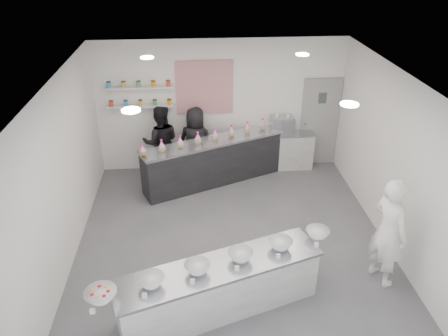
# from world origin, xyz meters

# --- Properties ---
(floor) EXTENTS (6.00, 6.00, 0.00)m
(floor) POSITION_xyz_m (0.00, 0.00, 0.00)
(floor) COLOR #515156
(floor) RESTS_ON ground
(ceiling) EXTENTS (6.00, 6.00, 0.00)m
(ceiling) POSITION_xyz_m (0.00, 0.00, 3.00)
(ceiling) COLOR white
(ceiling) RESTS_ON floor
(back_wall) EXTENTS (5.50, 0.00, 5.50)m
(back_wall) POSITION_xyz_m (0.00, 3.00, 1.50)
(back_wall) COLOR white
(back_wall) RESTS_ON floor
(left_wall) EXTENTS (0.00, 6.00, 6.00)m
(left_wall) POSITION_xyz_m (-2.75, 0.00, 1.50)
(left_wall) COLOR white
(left_wall) RESTS_ON floor
(right_wall) EXTENTS (0.00, 6.00, 6.00)m
(right_wall) POSITION_xyz_m (2.75, 0.00, 1.50)
(right_wall) COLOR white
(right_wall) RESTS_ON floor
(back_door) EXTENTS (0.88, 0.04, 2.10)m
(back_door) POSITION_xyz_m (2.30, 2.97, 1.05)
(back_door) COLOR gray
(back_door) RESTS_ON floor
(pattern_panel) EXTENTS (1.25, 0.03, 1.20)m
(pattern_panel) POSITION_xyz_m (-0.35, 2.98, 1.95)
(pattern_panel) COLOR #A31B2C
(pattern_panel) RESTS_ON back_wall
(jar_shelf_lower) EXTENTS (1.45, 0.22, 0.04)m
(jar_shelf_lower) POSITION_xyz_m (-1.75, 2.90, 1.60)
(jar_shelf_lower) COLOR silver
(jar_shelf_lower) RESTS_ON back_wall
(jar_shelf_upper) EXTENTS (1.45, 0.22, 0.04)m
(jar_shelf_upper) POSITION_xyz_m (-1.75, 2.90, 2.02)
(jar_shelf_upper) COLOR silver
(jar_shelf_upper) RESTS_ON back_wall
(preserve_jars) EXTENTS (1.45, 0.10, 0.56)m
(preserve_jars) POSITION_xyz_m (-1.75, 2.88, 1.88)
(preserve_jars) COLOR red
(preserve_jars) RESTS_ON jar_shelf_lower
(downlight_0) EXTENTS (0.24, 0.24, 0.02)m
(downlight_0) POSITION_xyz_m (-1.40, -1.00, 2.98)
(downlight_0) COLOR white
(downlight_0) RESTS_ON ceiling
(downlight_1) EXTENTS (0.24, 0.24, 0.02)m
(downlight_1) POSITION_xyz_m (1.40, -1.00, 2.98)
(downlight_1) COLOR white
(downlight_1) RESTS_ON ceiling
(downlight_2) EXTENTS (0.24, 0.24, 0.02)m
(downlight_2) POSITION_xyz_m (-1.40, 1.60, 2.98)
(downlight_2) COLOR white
(downlight_2) RESTS_ON ceiling
(downlight_3) EXTENTS (0.24, 0.24, 0.02)m
(downlight_3) POSITION_xyz_m (1.40, 1.60, 2.98)
(downlight_3) COLOR white
(downlight_3) RESTS_ON ceiling
(prep_counter) EXTENTS (3.08, 1.63, 0.83)m
(prep_counter) POSITION_xyz_m (-0.34, -1.52, 0.41)
(prep_counter) COLOR #9C9C97
(prep_counter) RESTS_ON floor
(back_bar) EXTENTS (3.25, 1.86, 1.02)m
(back_bar) POSITION_xyz_m (-0.17, 2.26, 0.51)
(back_bar) COLOR black
(back_bar) RESTS_ON floor
(sneeze_guard) EXTENTS (2.98, 1.30, 0.28)m
(sneeze_guard) POSITION_xyz_m (-0.06, 1.99, 1.16)
(sneeze_guard) COLOR white
(sneeze_guard) RESTS_ON back_bar
(espresso_ledge) EXTENTS (1.18, 0.38, 0.88)m
(espresso_ledge) POSITION_xyz_m (1.55, 2.78, 0.44)
(espresso_ledge) COLOR #9C9C97
(espresso_ledge) RESTS_ON floor
(espresso_machine) EXTENTS (0.52, 0.36, 0.40)m
(espresso_machine) POSITION_xyz_m (1.38, 2.78, 1.08)
(espresso_machine) COLOR #93969E
(espresso_machine) RESTS_ON espresso_ledge
(cup_stacks) EXTENTS (0.24, 0.24, 0.33)m
(cup_stacks) POSITION_xyz_m (1.31, 2.78, 1.04)
(cup_stacks) COLOR beige
(cup_stacks) RESTS_ON espresso_ledge
(prep_bowls) EXTENTS (3.57, 1.61, 0.15)m
(prep_bowls) POSITION_xyz_m (-0.34, -1.52, 0.90)
(prep_bowls) COLOR white
(prep_bowls) RESTS_ON prep_counter
(label_cards) EXTENTS (3.31, 0.04, 0.07)m
(label_cards) POSITION_xyz_m (-0.50, -1.99, 0.86)
(label_cards) COLOR white
(label_cards) RESTS_ON prep_counter
(cookie_bags) EXTENTS (3.14, 1.47, 0.27)m
(cookie_bags) POSITION_xyz_m (-0.17, 2.26, 1.15)
(cookie_bags) COLOR #FF8ADE
(cookie_bags) RESTS_ON back_bar
(woman_prep) EXTENTS (0.64, 0.78, 1.84)m
(woman_prep) POSITION_xyz_m (2.28, -1.05, 0.92)
(woman_prep) COLOR white
(woman_prep) RESTS_ON floor
(staff_left) EXTENTS (0.85, 0.67, 1.69)m
(staff_left) POSITION_xyz_m (-1.35, 2.60, 0.85)
(staff_left) COLOR black
(staff_left) RESTS_ON floor
(staff_right) EXTENTS (0.91, 0.73, 1.63)m
(staff_right) POSITION_xyz_m (-0.58, 2.60, 0.81)
(staff_right) COLOR black
(staff_right) RESTS_ON floor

